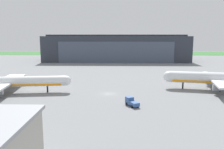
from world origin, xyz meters
TOP-DOWN VIEW (x-y plane):
  - ground_plane at (0.00, 0.00)m, footprint 440.00×440.00m
  - grass_field_strip at (0.00, 186.69)m, footprint 440.00×56.00m
  - maintenance_hangar at (1.80, 109.65)m, footprint 109.25×37.61m
  - airliner_near_right at (38.25, 6.78)m, footprint 35.82×31.64m
  - airliner_near_left at (-35.20, 0.01)m, footprint 43.61×33.95m
  - ops_van at (7.12, -13.46)m, footprint 3.98×5.28m
  - stair_truck at (45.80, 36.86)m, footprint 3.91×4.59m

SIDE VIEW (x-z plane):
  - ground_plane at x=0.00m, z-range 0.00..0.00m
  - grass_field_strip at x=0.00m, z-range 0.00..0.08m
  - ops_van at x=7.12m, z-range -0.05..2.25m
  - stair_truck at x=45.80m, z-range 0.08..2.36m
  - airliner_near_left at x=-35.20m, z-range -2.01..9.76m
  - airliner_near_right at x=38.25m, z-range -2.58..10.99m
  - maintenance_hangar at x=1.80m, z-range -0.46..19.89m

